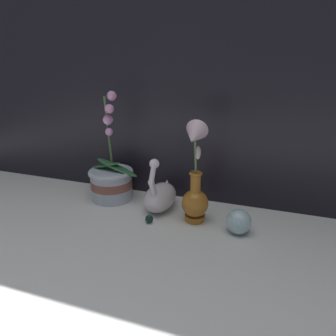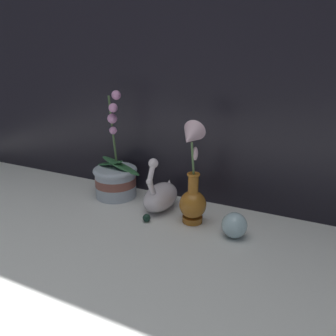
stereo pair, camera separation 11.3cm
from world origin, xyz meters
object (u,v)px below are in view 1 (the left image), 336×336
swan_figurine (160,195)px  blue_vase (195,185)px  glass_sphere (239,222)px  orchid_potted_plant (111,180)px

swan_figurine → blue_vase: size_ratio=0.60×
glass_sphere → orchid_potted_plant: bearing=168.4°
orchid_potted_plant → glass_sphere: size_ratio=5.22×
swan_figurine → glass_sphere: size_ratio=2.62×
blue_vase → orchid_potted_plant: bearing=167.7°
orchid_potted_plant → glass_sphere: (0.50, -0.10, -0.04)m
orchid_potted_plant → swan_figurine: (0.21, -0.02, -0.02)m
orchid_potted_plant → swan_figurine: size_ratio=1.99×
blue_vase → swan_figurine: bearing=159.4°
swan_figurine → glass_sphere: 0.30m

